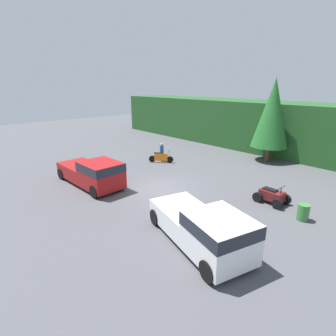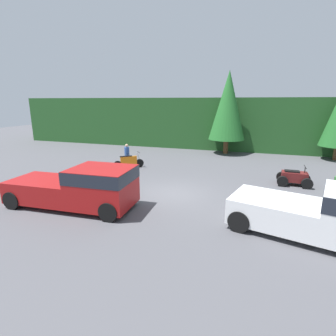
{
  "view_description": "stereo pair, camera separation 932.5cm",
  "coord_description": "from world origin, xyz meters",
  "px_view_note": "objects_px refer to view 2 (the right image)",
  "views": [
    {
      "loc": [
        12.72,
        -10.58,
        6.78
      ],
      "look_at": [
        -0.77,
        1.56,
        0.95
      ],
      "focal_mm": 28.0,
      "sensor_mm": 36.0,
      "label": 1
    },
    {
      "loc": [
        3.82,
        -12.46,
        4.74
      ],
      "look_at": [
        -0.77,
        1.56,
        0.95
      ],
      "focal_mm": 28.0,
      "sensor_mm": 36.0,
      "label": 2
    }
  ],
  "objects_px": {
    "pickup_truck_red": "(82,186)",
    "rider_person": "(127,154)",
    "dirt_bike": "(129,162)",
    "pickup_truck_second": "(330,214)",
    "quad_atv": "(294,178)"
  },
  "relations": [
    {
      "from": "pickup_truck_red",
      "to": "dirt_bike",
      "type": "xyz_separation_m",
      "value": [
        -1.26,
        7.19,
        -0.55
      ]
    },
    {
      "from": "pickup_truck_red",
      "to": "pickup_truck_second",
      "type": "relative_size",
      "value": 1.01
    },
    {
      "from": "quad_atv",
      "to": "pickup_truck_second",
      "type": "bearing_deg",
      "value": -85.58
    },
    {
      "from": "pickup_truck_second",
      "to": "quad_atv",
      "type": "bearing_deg",
      "value": 107.08
    },
    {
      "from": "pickup_truck_red",
      "to": "pickup_truck_second",
      "type": "distance_m",
      "value": 9.86
    },
    {
      "from": "pickup_truck_second",
      "to": "dirt_bike",
      "type": "height_order",
      "value": "pickup_truck_second"
    },
    {
      "from": "quad_atv",
      "to": "dirt_bike",
      "type": "bearing_deg",
      "value": 178.66
    },
    {
      "from": "pickup_truck_red",
      "to": "rider_person",
      "type": "xyz_separation_m",
      "value": [
        -1.56,
        7.53,
        -0.09
      ]
    },
    {
      "from": "pickup_truck_red",
      "to": "rider_person",
      "type": "relative_size",
      "value": 3.5
    },
    {
      "from": "pickup_truck_red",
      "to": "dirt_bike",
      "type": "height_order",
      "value": "pickup_truck_red"
    },
    {
      "from": "pickup_truck_red",
      "to": "pickup_truck_second",
      "type": "xyz_separation_m",
      "value": [
        9.86,
        0.1,
        -0.0
      ]
    },
    {
      "from": "quad_atv",
      "to": "pickup_truck_red",
      "type": "bearing_deg",
      "value": -143.61
    },
    {
      "from": "dirt_bike",
      "to": "pickup_truck_red",
      "type": "bearing_deg",
      "value": -120.39
    },
    {
      "from": "pickup_truck_second",
      "to": "quad_atv",
      "type": "xyz_separation_m",
      "value": [
        -0.28,
        6.47,
        -0.57
      ]
    },
    {
      "from": "pickup_truck_red",
      "to": "rider_person",
      "type": "distance_m",
      "value": 7.69
    }
  ]
}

